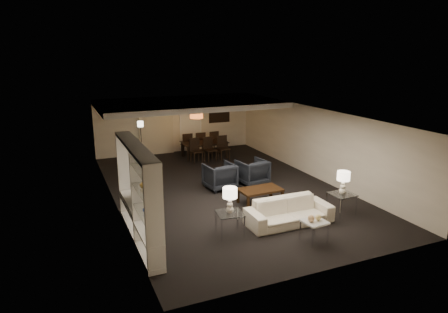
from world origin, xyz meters
The scene contains 35 objects.
floor centered at (0.00, 0.00, 0.00)m, with size 11.00×11.00×0.00m, color black.
ceiling centered at (0.00, 0.00, 2.50)m, with size 7.00×11.00×0.02m, color silver.
wall_back centered at (0.00, 5.50, 1.25)m, with size 7.00×0.02×2.50m, color #C3B49C.
wall_front centered at (0.00, -5.50, 1.25)m, with size 7.00×0.02×2.50m, color #C3B49C.
wall_left centered at (-3.50, 0.00, 1.25)m, with size 0.02×11.00×2.50m, color #C3B49C.
wall_right centered at (3.50, 0.00, 1.25)m, with size 0.02×11.00×2.50m, color #C3B49C.
ceiling_soffit centered at (0.00, 3.50, 2.40)m, with size 7.00×4.00×0.20m, color silver.
curtains centered at (-0.90, 5.42, 1.20)m, with size 1.50×0.12×2.40m, color beige.
door centered at (0.70, 5.47, 1.05)m, with size 0.90×0.05×2.10m, color silver.
painting centered at (2.10, 5.46, 1.55)m, with size 0.95×0.04×0.65m, color #142D38.
media_unit centered at (-3.31, -2.60, 1.18)m, with size 0.38×3.40×2.35m, color white, non-canonical shape.
pendant_light centered at (0.30, 3.50, 1.92)m, with size 0.52×0.52×0.24m, color #D8591E.
sofa centered at (0.48, -3.20, 0.33)m, with size 2.28×0.89×0.67m, color beige.
coffee_table centered at (0.48, -1.60, 0.22)m, with size 1.25×0.73×0.45m, color black, non-canonical shape.
armchair_left centered at (-0.12, 0.10, 0.42)m, with size 0.91×0.93×0.85m, color black.
armchair_right centered at (1.08, 0.10, 0.42)m, with size 0.91×0.93×0.85m, color black.
side_table_left centered at (-1.22, -3.20, 0.29)m, with size 0.63×0.63×0.58m, color silver, non-canonical shape.
side_table_right centered at (2.18, -3.20, 0.29)m, with size 0.63×0.63×0.58m, color silver, non-canonical shape.
table_lamp_left centered at (-1.22, -3.20, 0.91)m, with size 0.35×0.35×0.65m, color beige, non-canonical shape.
table_lamp_right centered at (2.18, -3.20, 0.91)m, with size 0.35×0.35×0.65m, color #F2E8CC, non-canonical shape.
marble_table centered at (0.48, -4.30, 0.26)m, with size 0.52×0.52×0.52m, color white, non-canonical shape.
gold_gourd_a centered at (0.38, -4.30, 0.60)m, with size 0.17×0.17×0.17m, color #EAB57B.
gold_gourd_b centered at (0.58, -4.30, 0.59)m, with size 0.15×0.15×0.15m, color #F0D57F.
television centered at (-3.28, -2.04, 1.07)m, with size 0.14×1.10×0.63m, color black.
vase_blue centered at (-3.31, -3.51, 1.14)m, with size 0.16×0.16×0.17m, color #264EA5.
vase_amber centered at (-3.31, -3.33, 1.64)m, with size 0.16×0.16×0.17m, color #A98338.
floor_speaker centered at (-2.98, -1.34, 0.53)m, with size 0.12×0.12×1.06m, color black.
dining_table centered at (0.83, 4.01, 0.33)m, with size 1.90×1.06×0.67m, color black.
chair_nl centered at (0.23, 3.36, 0.50)m, with size 0.46×0.46×0.99m, color black, non-canonical shape.
chair_nm centered at (0.83, 3.36, 0.50)m, with size 0.46×0.46×0.99m, color black, non-canonical shape.
chair_nr centered at (1.43, 3.36, 0.50)m, with size 0.46×0.46×0.99m, color black, non-canonical shape.
chair_fl centered at (0.23, 4.66, 0.50)m, with size 0.46×0.46×0.99m, color black, non-canonical shape.
chair_fm centered at (0.83, 4.66, 0.50)m, with size 0.46×0.46×0.99m, color black, non-canonical shape.
chair_fr centered at (1.43, 4.66, 0.50)m, with size 0.46×0.46×0.99m, color black, non-canonical shape.
floor_lamp centered at (-1.78, 4.37, 0.84)m, with size 0.24×0.24×1.68m, color black, non-canonical shape.
Camera 1 is at (-4.91, -11.46, 4.41)m, focal length 32.00 mm.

